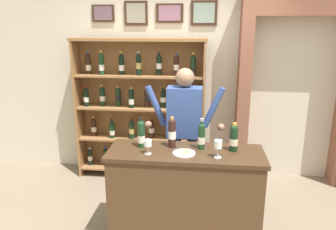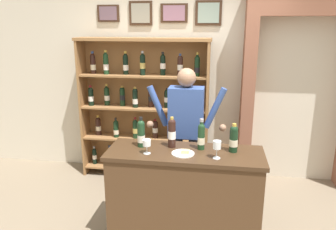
{
  "view_description": "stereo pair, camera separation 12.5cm",
  "coord_description": "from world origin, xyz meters",
  "views": [
    {
      "loc": [
        0.32,
        -2.97,
        2.15
      ],
      "look_at": [
        -0.04,
        0.14,
        1.28
      ],
      "focal_mm": 35.27,
      "sensor_mm": 36.0,
      "label": 1
    },
    {
      "loc": [
        0.44,
        -2.95,
        2.15
      ],
      "look_at": [
        -0.04,
        0.14,
        1.28
      ],
      "focal_mm": 35.27,
      "sensor_mm": 36.0,
      "label": 2
    }
  ],
  "objects": [
    {
      "name": "tasting_counter",
      "position": [
        0.14,
        -0.0,
        0.48
      ],
      "size": [
        1.51,
        0.55,
        0.96
      ],
      "color": "#4C331E",
      "rests_on": "ground"
    },
    {
      "name": "back_wall",
      "position": [
        -0.0,
        1.71,
        1.8
      ],
      "size": [
        12.0,
        0.19,
        3.6
      ],
      "color": "beige",
      "rests_on": "ground"
    },
    {
      "name": "wine_glass_right",
      "position": [
        -0.21,
        -0.11,
        1.06
      ],
      "size": [
        0.08,
        0.08,
        0.14
      ],
      "color": "silver",
      "rests_on": "tasting_counter"
    },
    {
      "name": "wine_glass_left",
      "position": [
        0.45,
        -0.12,
        1.08
      ],
      "size": [
        0.07,
        0.07,
        0.17
      ],
      "color": "silver",
      "rests_on": "tasting_counter"
    },
    {
      "name": "tasting_bottle_chianti",
      "position": [
        -0.3,
        0.07,
        1.1
      ],
      "size": [
        0.08,
        0.08,
        0.31
      ],
      "color": "#19381E",
      "rests_on": "tasting_counter"
    },
    {
      "name": "shopkeeper",
      "position": [
        0.09,
        0.6,
        1.04
      ],
      "size": [
        0.91,
        0.22,
        1.68
      ],
      "color": "#2D3347",
      "rests_on": "ground"
    },
    {
      "name": "cheese_plate",
      "position": [
        0.14,
        -0.07,
        0.97
      ],
      "size": [
        0.22,
        0.22,
        0.04
      ],
      "color": "white",
      "rests_on": "tasting_counter"
    },
    {
      "name": "tasting_bottle_prosecco",
      "position": [
        0.0,
        0.1,
        1.11
      ],
      "size": [
        0.08,
        0.08,
        0.31
      ],
      "color": "black",
      "rests_on": "tasting_counter"
    },
    {
      "name": "tasting_bottle_bianco",
      "position": [
        0.29,
        0.09,
        1.1
      ],
      "size": [
        0.07,
        0.07,
        0.31
      ],
      "color": "#19381E",
      "rests_on": "tasting_counter"
    },
    {
      "name": "archway_doorway",
      "position": [
        1.49,
        1.58,
        1.51
      ],
      "size": [
        1.49,
        0.45,
        2.61
      ],
      "color": "brown",
      "rests_on": "ground"
    },
    {
      "name": "wine_shelf",
      "position": [
        -0.58,
        1.4,
        1.04
      ],
      "size": [
        1.81,
        0.32,
        1.96
      ],
      "color": "olive",
      "rests_on": "ground"
    },
    {
      "name": "tasting_bottle_rosso",
      "position": [
        0.6,
        0.07,
        1.09
      ],
      "size": [
        0.08,
        0.08,
        0.28
      ],
      "color": "black",
      "rests_on": "tasting_counter"
    }
  ]
}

